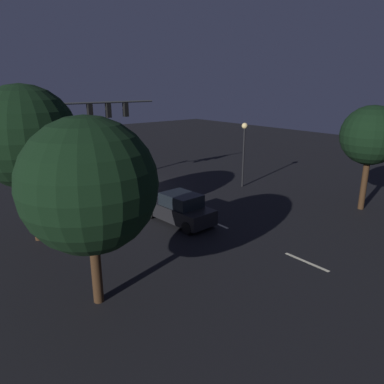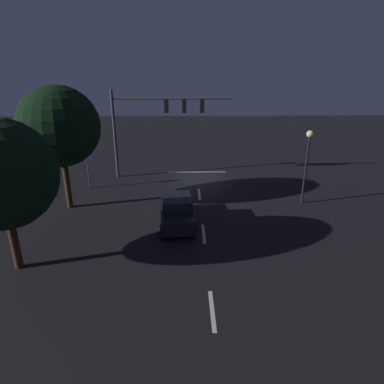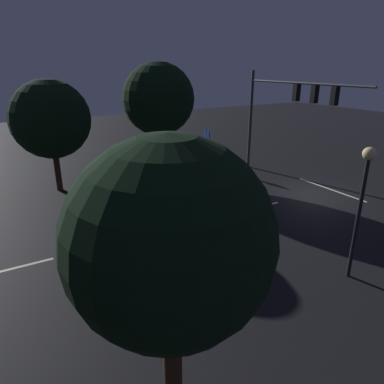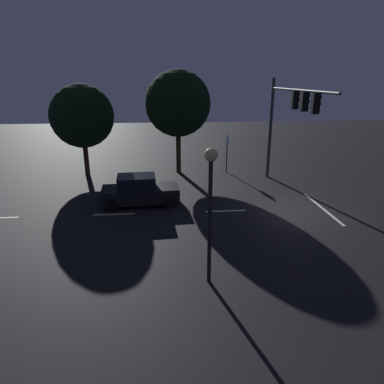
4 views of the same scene
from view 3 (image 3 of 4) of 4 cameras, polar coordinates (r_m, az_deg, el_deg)
name	(u,v)px [view 3 (image 3 of 4)]	position (r m, az deg, el deg)	size (l,w,h in m)	color
ground_plane	(314,193)	(22.25, 19.22, -0.22)	(80.00, 80.00, 0.00)	black
traffic_signal_assembly	(286,103)	(23.50, 15.11, 13.81)	(9.36, 0.47, 6.93)	#383A3D
lane_dash_far	(263,206)	(19.52, 11.45, -2.26)	(2.20, 0.16, 0.01)	beige
lane_dash_mid	(164,231)	(16.43, -4.60, -6.32)	(2.20, 0.16, 0.01)	beige
lane_dash_near	(23,266)	(15.19, -25.79, -10.79)	(2.20, 0.16, 0.01)	beige
stop_bar	(330,189)	(23.34, 21.59, 0.42)	(5.00, 0.16, 0.01)	beige
car_approaching	(174,200)	(17.84, -2.96, -1.30)	(2.17, 4.47, 1.70)	black
street_lamp_left_kerb	(363,189)	(12.99, 26.12, 0.48)	(0.44, 0.44, 4.81)	black
route_sign	(206,140)	(26.03, 2.37, 8.49)	(0.90, 0.13, 2.88)	#383A3D
tree_right_near	(158,99)	(24.06, -5.50, 14.83)	(4.78, 4.78, 7.54)	#382314
tree_left_far	(170,241)	(5.79, -3.66, -7.98)	(3.51, 3.51, 6.35)	#382314
tree_right_far	(51,119)	(22.14, -22.04, 10.91)	(4.54, 4.54, 6.59)	#382314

